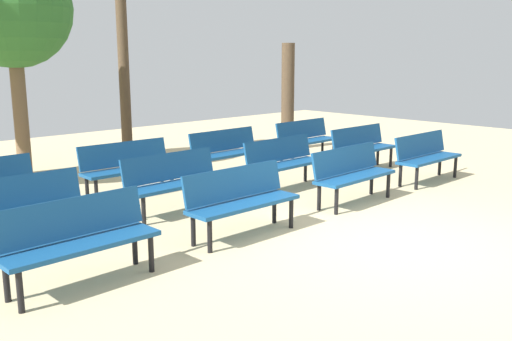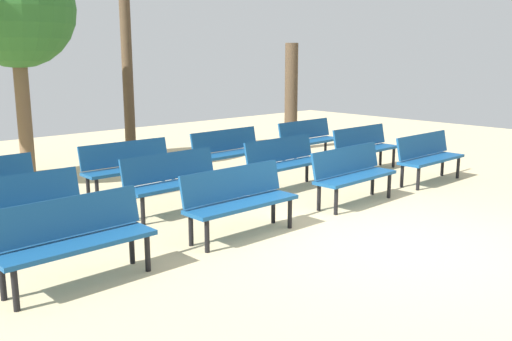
{
  "view_description": "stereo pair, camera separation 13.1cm",
  "coord_description": "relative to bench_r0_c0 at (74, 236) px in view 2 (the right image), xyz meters",
  "views": [
    {
      "loc": [
        -5.84,
        -3.54,
        2.3
      ],
      "look_at": [
        0.0,
        2.51,
        0.55
      ],
      "focal_mm": 39.31,
      "sensor_mm": 36.0,
      "label": 1
    },
    {
      "loc": [
        -5.74,
        -3.63,
        2.3
      ],
      "look_at": [
        0.0,
        2.51,
        0.55
      ],
      "focal_mm": 39.31,
      "sensor_mm": 36.0,
      "label": 2
    }
  ],
  "objects": [
    {
      "name": "bench_r2_c2",
      "position": [
        4.52,
        2.9,
        0.0
      ],
      "size": [
        1.61,
        0.51,
        0.87
      ],
      "rotation": [
        0.0,
        0.0,
        0.02
      ],
      "color": "navy",
      "rests_on": "ground_plane"
    },
    {
      "name": "bench_r0_c2",
      "position": [
        4.58,
        0.01,
        0.0
      ],
      "size": [
        1.61,
        0.52,
        0.87
      ],
      "rotation": [
        0.0,
        0.0,
        0.02
      ],
      "color": "navy",
      "rests_on": "ground_plane"
    },
    {
      "name": "ground_plane",
      "position": [
        3.4,
        -1.57,
        -0.5
      ],
      "size": [
        24.0,
        24.0,
        0.0
      ],
      "primitive_type": "plane",
      "color": "#CCB789"
    },
    {
      "name": "bench_r1_c3",
      "position": [
        6.81,
        1.41,
        0.0
      ],
      "size": [
        1.6,
        0.49,
        0.87
      ],
      "rotation": [
        0.0,
        0.0,
        0.0
      ],
      "color": "navy",
      "rests_on": "ground_plane"
    },
    {
      "name": "bench_r2_c3",
      "position": [
        6.8,
        2.89,
        0.0
      ],
      "size": [
        1.61,
        0.52,
        0.87
      ],
      "rotation": [
        0.0,
        0.0,
        0.02
      ],
      "color": "navy",
      "rests_on": "ground_plane"
    },
    {
      "name": "bench_r1_c2",
      "position": [
        4.51,
        1.41,
        0.0
      ],
      "size": [
        1.61,
        0.52,
        0.87
      ],
      "rotation": [
        0.0,
        0.0,
        0.02
      ],
      "color": "navy",
      "rests_on": "ground_plane"
    },
    {
      "name": "bench_r0_c1",
      "position": [
        2.23,
        0.02,
        0.0
      ],
      "size": [
        1.6,
        0.5,
        0.87
      ],
      "rotation": [
        0.0,
        0.0,
        -0.01
      ],
      "color": "navy",
      "rests_on": "ground_plane"
    },
    {
      "name": "tree_2",
      "position": [
        7.59,
        4.18,
        0.78
      ],
      "size": [
        0.31,
        0.31,
        2.56
      ],
      "color": "#4C3A28",
      "rests_on": "ground_plane"
    },
    {
      "name": "bench_r2_c1",
      "position": [
        2.34,
        2.9,
        0.0
      ],
      "size": [
        1.61,
        0.53,
        0.87
      ],
      "rotation": [
        0.0,
        0.0,
        -0.03
      ],
      "color": "navy",
      "rests_on": "ground_plane"
    },
    {
      "name": "tree_1",
      "position": [
        4.34,
        6.23,
        1.27
      ],
      "size": [
        0.24,
        0.24,
        3.54
      ],
      "color": "#4C3A28",
      "rests_on": "ground_plane"
    },
    {
      "name": "bench_r1_c1",
      "position": [
        2.26,
        1.5,
        0.0
      ],
      "size": [
        1.6,
        0.5,
        0.87
      ],
      "rotation": [
        0.0,
        0.0,
        0.01
      ],
      "color": "navy",
      "rests_on": "ground_plane"
    },
    {
      "name": "bench_r1_c0",
      "position": [
        0.0,
        1.48,
        0.0
      ],
      "size": [
        1.61,
        0.53,
        0.87
      ],
      "rotation": [
        0.0,
        0.0,
        -0.03
      ],
      "color": "navy",
      "rests_on": "ground_plane"
    },
    {
      "name": "bench_r0_c0",
      "position": [
        0.0,
        0.0,
        0.0
      ],
      "size": [
        1.6,
        0.49,
        0.87
      ],
      "rotation": [
        0.0,
        0.0,
        0.01
      ],
      "color": "navy",
      "rests_on": "ground_plane"
    },
    {
      "name": "bench_r0_c3",
      "position": [
        6.8,
        -0.01,
        0.0
      ],
      "size": [
        1.6,
        0.48,
        0.87
      ],
      "rotation": [
        0.0,
        0.0,
        -0.0
      ],
      "color": "navy",
      "rests_on": "ground_plane"
    },
    {
      "name": "tree_3",
      "position": [
        1.76,
        5.76,
        2.6
      ],
      "size": [
        2.2,
        2.2,
        4.24
      ],
      "color": "brown",
      "rests_on": "ground_plane"
    }
  ]
}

